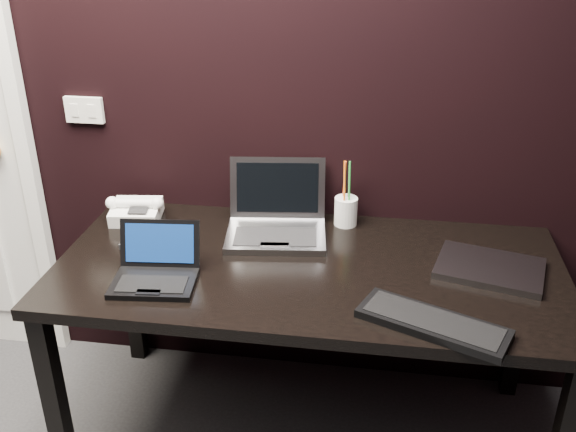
# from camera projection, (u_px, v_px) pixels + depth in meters

# --- Properties ---
(wall_back) EXTENTS (4.00, 0.00, 4.00)m
(wall_back) POSITION_uv_depth(u_px,v_px,m) (242.00, 68.00, 2.30)
(wall_back) COLOR black
(wall_back) RESTS_ON ground
(wall_switch) EXTENTS (0.15, 0.02, 0.10)m
(wall_switch) POSITION_uv_depth(u_px,v_px,m) (84.00, 110.00, 2.45)
(wall_switch) COLOR silver
(wall_switch) RESTS_ON wall_back
(desk) EXTENTS (1.70, 0.80, 0.74)m
(desk) POSITION_uv_depth(u_px,v_px,m) (309.00, 284.00, 2.19)
(desk) COLOR black
(desk) RESTS_ON ground
(netbook) EXTENTS (0.28, 0.26, 0.17)m
(netbook) POSITION_uv_depth(u_px,v_px,m) (156.00, 271.00, 2.05)
(netbook) COLOR black
(netbook) RESTS_ON desk
(silver_laptop) EXTENTS (0.39, 0.36, 0.25)m
(silver_laptop) POSITION_uv_depth(u_px,v_px,m) (276.00, 222.00, 2.33)
(silver_laptop) COLOR gray
(silver_laptop) RESTS_ON desk
(ext_keyboard) EXTENTS (0.45, 0.30, 0.03)m
(ext_keyboard) POSITION_uv_depth(u_px,v_px,m) (433.00, 323.00, 1.83)
(ext_keyboard) COLOR black
(ext_keyboard) RESTS_ON desk
(closed_laptop) EXTENTS (0.39, 0.32, 0.02)m
(closed_laptop) POSITION_uv_depth(u_px,v_px,m) (490.00, 268.00, 2.11)
(closed_laptop) COLOR gray
(closed_laptop) RESTS_ON desk
(desk_phone) EXTENTS (0.22, 0.19, 0.11)m
(desk_phone) POSITION_uv_depth(u_px,v_px,m) (136.00, 211.00, 2.44)
(desk_phone) COLOR white
(desk_phone) RESTS_ON desk
(mobile_phone) EXTENTS (0.07, 0.06, 0.10)m
(mobile_phone) POSITION_uv_depth(u_px,v_px,m) (130.00, 239.00, 2.24)
(mobile_phone) COLOR black
(mobile_phone) RESTS_ON desk
(pen_cup) EXTENTS (0.11, 0.11, 0.25)m
(pen_cup) POSITION_uv_depth(u_px,v_px,m) (346.00, 210.00, 2.40)
(pen_cup) COLOR white
(pen_cup) RESTS_ON desk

